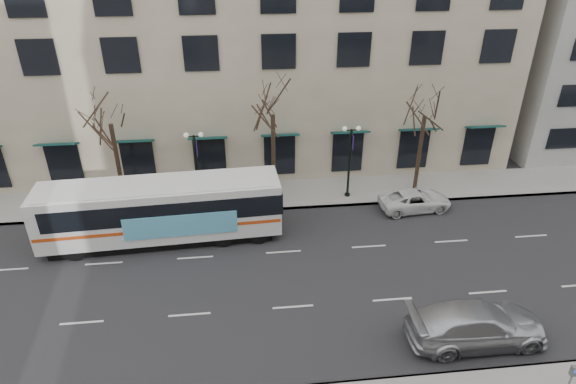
{
  "coord_description": "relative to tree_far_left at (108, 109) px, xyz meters",
  "views": [
    {
      "loc": [
        -2.19,
        -20.12,
        16.19
      ],
      "look_at": [
        0.24,
        2.12,
        4.0
      ],
      "focal_mm": 30.0,
      "sensor_mm": 36.0,
      "label": 1
    }
  ],
  "objects": [
    {
      "name": "lamp_post_right",
      "position": [
        15.01,
        -0.6,
        -3.75
      ],
      "size": [
        1.22,
        0.45,
        5.21
      ],
      "color": "black",
      "rests_on": "ground"
    },
    {
      "name": "ground",
      "position": [
        10.0,
        -8.8,
        -6.7
      ],
      "size": [
        160.0,
        160.0,
        0.0
      ],
      "primitive_type": "plane",
      "color": "black",
      "rests_on": "ground"
    },
    {
      "name": "silver_car",
      "position": [
        17.83,
        -14.09,
        -5.79
      ],
      "size": [
        6.26,
        2.6,
        1.81
      ],
      "primitive_type": "imported",
      "rotation": [
        0.0,
        0.0,
        1.58
      ],
      "color": "#B6B8BE",
      "rests_on": "ground"
    },
    {
      "name": "lamp_post_left",
      "position": [
        5.01,
        -0.6,
        -3.75
      ],
      "size": [
        1.22,
        0.45,
        5.21
      ],
      "color": "black",
      "rests_on": "ground"
    },
    {
      "name": "pay_station",
      "position": [
        20.3,
        -17.14,
        -5.65
      ],
      "size": [
        0.29,
        0.22,
        1.24
      ],
      "rotation": [
        0.0,
        0.0,
        -0.19
      ],
      "color": "slate",
      "rests_on": "sidewalk_near"
    },
    {
      "name": "tree_far_left",
      "position": [
        0.0,
        0.0,
        0.0
      ],
      "size": [
        3.6,
        3.6,
        8.34
      ],
      "color": "black",
      "rests_on": "ground"
    },
    {
      "name": "city_bus",
      "position": [
        3.22,
        -4.39,
        -4.67
      ],
      "size": [
        13.86,
        3.71,
        3.72
      ],
      "rotation": [
        0.0,
        0.0,
        0.05
      ],
      "color": "white",
      "rests_on": "ground"
    },
    {
      "name": "sidewalk_far",
      "position": [
        15.0,
        0.2,
        -6.62
      ],
      "size": [
        80.0,
        4.0,
        0.15
      ],
      "primitive_type": "cube",
      "color": "gray",
      "rests_on": "ground"
    },
    {
      "name": "tree_far_right",
      "position": [
        20.0,
        0.0,
        -0.28
      ],
      "size": [
        3.6,
        3.6,
        8.06
      ],
      "color": "black",
      "rests_on": "ground"
    },
    {
      "name": "white_pickup",
      "position": [
        19.07,
        -2.6,
        -6.05
      ],
      "size": [
        4.85,
        2.53,
        1.3
      ],
      "primitive_type": "imported",
      "rotation": [
        0.0,
        0.0,
        1.65
      ],
      "color": "white",
      "rests_on": "ground"
    },
    {
      "name": "tree_far_mid",
      "position": [
        10.0,
        0.0,
        0.21
      ],
      "size": [
        3.6,
        3.6,
        8.55
      ],
      "color": "black",
      "rests_on": "ground"
    }
  ]
}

